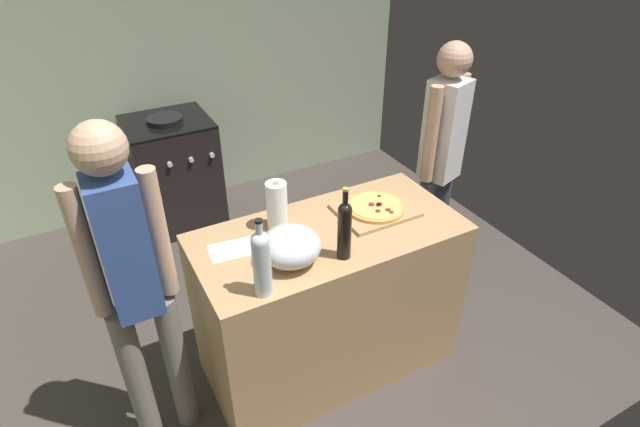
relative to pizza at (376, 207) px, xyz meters
name	(u,v)px	position (x,y,z in m)	size (l,w,h in m)	color
ground_plane	(265,292)	(-0.40, 0.70, -0.98)	(3.99, 3.64, 0.02)	#3F3833
kitchen_wall_rear	(177,50)	(-0.40, 2.27, 0.33)	(3.99, 0.10, 2.60)	#99A889
counter	(329,301)	(-0.30, -0.04, -0.50)	(1.38, 0.67, 0.94)	tan
cutting_board	(375,210)	(0.00, 0.00, -0.02)	(0.40, 0.32, 0.02)	tan
pizza	(376,207)	(0.00, 0.00, 0.00)	(0.31, 0.31, 0.03)	tan
mixing_bowl	(290,246)	(-0.58, -0.17, 0.06)	(0.28, 0.28, 0.17)	#B2B2B7
paper_towel_roll	(277,206)	(-0.52, 0.11, 0.10)	(0.11, 0.11, 0.26)	white
wine_bottle_clear	(262,261)	(-0.77, -0.31, 0.14)	(0.08, 0.08, 0.37)	silver
wine_bottle_amber	(344,228)	(-0.34, -0.25, 0.13)	(0.07, 0.07, 0.37)	black
recipe_sheet	(231,250)	(-0.79, 0.05, -0.03)	(0.21, 0.15, 0.00)	white
stove	(175,173)	(-0.66, 1.87, -0.51)	(0.64, 0.61, 0.94)	black
person_in_stripes	(134,283)	(-1.25, -0.04, 0.02)	(0.36, 0.21, 1.72)	slate
person_in_red	(441,157)	(0.68, 0.30, 0.00)	(0.36, 0.26, 1.68)	#383D4C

